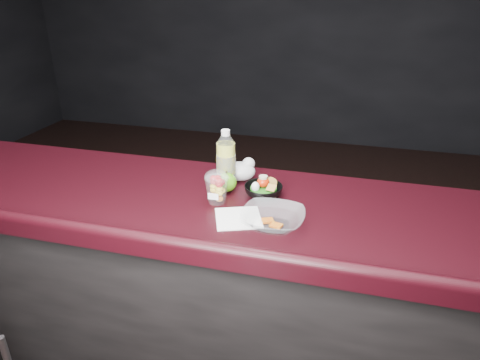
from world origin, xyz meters
name	(u,v)px	position (x,y,z in m)	size (l,w,h in m)	color
counter	(209,301)	(0.00, 0.30, 0.51)	(4.06, 0.71, 1.02)	black
lemonade_bottle	(226,163)	(0.05, 0.44, 1.12)	(0.08, 0.08, 0.24)	#D0D838
fruit_cup	(217,186)	(0.05, 0.28, 1.09)	(0.09, 0.09, 0.13)	white
green_apple	(226,182)	(0.06, 0.39, 1.06)	(0.08, 0.08, 0.09)	#287F0E
plastic_bag	(241,170)	(0.09, 0.51, 1.06)	(0.13, 0.11, 0.10)	silver
snack_bowl	(263,190)	(0.22, 0.38, 1.05)	(0.19, 0.19, 0.08)	black
takeout_bowl	(273,219)	(0.30, 0.16, 1.05)	(0.22, 0.22, 0.05)	silver
paper_napkin	(238,218)	(0.17, 0.18, 1.02)	(0.16, 0.16, 0.00)	white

